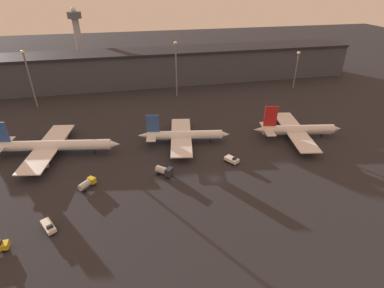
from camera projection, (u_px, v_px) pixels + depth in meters
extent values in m
plane|color=#26262B|center=(215.00, 179.00, 94.98)|extent=(600.00, 600.00, 0.00)
cube|color=#3D424C|center=(167.00, 67.00, 177.22)|extent=(223.37, 20.55, 18.01)
cube|color=black|center=(167.00, 51.00, 172.51)|extent=(223.37, 22.55, 1.20)
cylinder|color=white|center=(53.00, 145.00, 106.23)|extent=(40.33, 10.74, 3.82)
cylinder|color=#2D519E|center=(54.00, 147.00, 106.56)|extent=(38.25, 9.83, 3.25)
cone|color=white|center=(114.00, 144.00, 107.03)|extent=(5.14, 4.37, 3.63)
cube|color=#2D519E|center=(0.00, 132.00, 102.82)|extent=(5.33, 1.32, 7.53)
cube|color=white|center=(2.00, 145.00, 105.28)|extent=(5.95, 13.11, 0.24)
cube|color=white|center=(48.00, 147.00, 106.39)|extent=(14.36, 36.04, 0.36)
cylinder|color=gray|center=(61.00, 137.00, 115.64)|extent=(4.50, 2.80, 2.10)
cylinder|color=gray|center=(41.00, 165.00, 98.51)|extent=(4.50, 2.80, 2.10)
cylinder|color=black|center=(95.00, 151.00, 108.12)|extent=(0.50, 0.50, 1.72)
cylinder|color=black|center=(51.00, 150.00, 108.84)|extent=(0.50, 0.50, 1.72)
cylinder|color=black|center=(48.00, 154.00, 106.18)|extent=(0.50, 0.50, 1.72)
cylinder|color=white|center=(185.00, 135.00, 113.92)|extent=(28.53, 8.30, 3.44)
cylinder|color=#2D519E|center=(185.00, 137.00, 114.22)|extent=(27.04, 7.55, 2.92)
cone|color=white|center=(225.00, 134.00, 114.50)|extent=(4.63, 3.93, 3.27)
cone|color=white|center=(144.00, 135.00, 113.22)|extent=(5.59, 3.77, 2.92)
cube|color=#2D519E|center=(153.00, 124.00, 110.96)|extent=(4.81, 1.23, 6.85)
cube|color=white|center=(152.00, 135.00, 113.20)|extent=(5.32, 11.60, 0.24)
cube|color=white|center=(181.00, 136.00, 114.08)|extent=(12.83, 31.88, 0.36)
cylinder|color=gray|center=(183.00, 129.00, 122.27)|extent=(4.05, 2.52, 1.89)
cylinder|color=gray|center=(184.00, 150.00, 107.13)|extent=(4.05, 2.52, 1.89)
cylinder|color=black|center=(211.00, 140.00, 115.52)|extent=(0.50, 0.50, 1.55)
cylinder|color=black|center=(181.00, 139.00, 116.29)|extent=(0.50, 0.50, 1.55)
cylinder|color=black|center=(181.00, 143.00, 113.89)|extent=(0.50, 0.50, 1.55)
cylinder|color=silver|center=(298.00, 129.00, 117.94)|extent=(28.22, 8.35, 3.55)
cylinder|color=silver|center=(298.00, 131.00, 118.24)|extent=(26.75, 7.59, 3.02)
cone|color=silver|center=(336.00, 129.00, 118.51)|extent=(4.78, 4.06, 3.37)
cone|color=silver|center=(260.00, 130.00, 117.23)|extent=(5.77, 3.89, 3.02)
cube|color=red|center=(271.00, 116.00, 114.62)|extent=(4.96, 1.26, 8.21)
cube|color=silver|center=(268.00, 129.00, 117.21)|extent=(5.66, 12.91, 0.24)
cube|color=silver|center=(295.00, 130.00, 118.10)|extent=(13.70, 35.51, 0.36)
cylinder|color=gray|center=(288.00, 123.00, 127.19)|extent=(4.18, 2.60, 1.95)
cylinder|color=gray|center=(305.00, 145.00, 110.27)|extent=(4.18, 2.60, 1.95)
cylinder|color=black|center=(321.00, 135.00, 119.57)|extent=(0.50, 0.50, 1.60)
cylinder|color=black|center=(292.00, 134.00, 120.38)|extent=(0.50, 0.50, 1.60)
cylinder|color=black|center=(295.00, 137.00, 117.91)|extent=(0.50, 0.50, 1.60)
cube|color=#282D38|center=(169.00, 172.00, 94.69)|extent=(2.86, 2.94, 2.59)
cylinder|color=#B7B7BC|center=(161.00, 170.00, 96.04)|extent=(4.16, 4.04, 2.25)
cylinder|color=black|center=(170.00, 174.00, 96.27)|extent=(1.09, 1.06, 0.90)
cylinder|color=black|center=(167.00, 177.00, 94.84)|extent=(1.09, 1.06, 0.90)
cylinder|color=black|center=(161.00, 171.00, 97.82)|extent=(1.09, 1.06, 0.90)
cylinder|color=black|center=(158.00, 174.00, 96.39)|extent=(1.09, 1.06, 0.90)
cube|color=gold|center=(92.00, 180.00, 91.48)|extent=(2.75, 2.70, 1.84)
cylinder|color=#B7B7BC|center=(84.00, 185.00, 89.22)|extent=(3.78, 3.90, 1.95)
cylinder|color=black|center=(90.00, 183.00, 92.25)|extent=(1.03, 1.05, 0.90)
cylinder|color=black|center=(94.00, 185.00, 91.52)|extent=(1.03, 1.05, 0.90)
cylinder|color=black|center=(81.00, 189.00, 89.52)|extent=(1.03, 1.05, 0.90)
cylinder|color=black|center=(85.00, 191.00, 88.79)|extent=(1.03, 1.05, 0.90)
cube|color=white|center=(48.00, 226.00, 75.27)|extent=(4.69, 6.06, 0.98)
cube|color=black|center=(50.00, 227.00, 73.90)|extent=(1.64, 1.34, 0.80)
cylinder|color=black|center=(55.00, 231.00, 74.91)|extent=(0.91, 1.05, 0.90)
cylinder|color=black|center=(48.00, 234.00, 73.98)|extent=(0.91, 1.05, 0.90)
cylinder|color=black|center=(50.00, 223.00, 77.30)|extent=(0.91, 1.05, 0.90)
cylinder|color=black|center=(43.00, 226.00, 76.37)|extent=(0.91, 1.05, 0.90)
cube|color=white|center=(232.00, 159.00, 102.42)|extent=(4.73, 5.40, 1.21)
cube|color=black|center=(235.00, 158.00, 101.19)|extent=(1.87, 1.55, 0.80)
cylinder|color=black|center=(237.00, 162.00, 102.49)|extent=(1.02, 1.10, 0.90)
cylinder|color=black|center=(233.00, 164.00, 101.32)|extent=(1.02, 1.10, 0.90)
cylinder|color=black|center=(230.00, 159.00, 104.37)|extent=(1.02, 1.10, 0.90)
cylinder|color=black|center=(226.00, 161.00, 103.20)|extent=(1.02, 1.10, 0.90)
cylinder|color=black|center=(5.00, 246.00, 70.72)|extent=(0.92, 0.56, 0.90)
cylinder|color=black|center=(3.00, 251.00, 69.39)|extent=(0.92, 0.56, 0.90)
cylinder|color=slate|center=(31.00, 81.00, 140.69)|extent=(0.70, 0.70, 25.81)
sphere|color=beige|center=(23.00, 52.00, 134.07)|extent=(1.80, 1.80, 1.80)
cylinder|color=slate|center=(176.00, 71.00, 153.48)|extent=(0.70, 0.70, 26.99)
sphere|color=beige|center=(176.00, 43.00, 146.58)|extent=(1.80, 1.80, 1.80)
cylinder|color=slate|center=(296.00, 71.00, 168.24)|extent=(0.70, 0.70, 18.96)
sphere|color=beige|center=(299.00, 53.00, 163.31)|extent=(1.80, 1.80, 1.80)
cylinder|color=#99999E|center=(79.00, 44.00, 203.34)|extent=(4.40, 4.40, 32.08)
cylinder|color=#4C515B|center=(74.00, 15.00, 194.50)|extent=(9.00, 9.00, 4.00)
sphere|color=silver|center=(73.00, 10.00, 192.94)|extent=(3.20, 3.20, 3.20)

